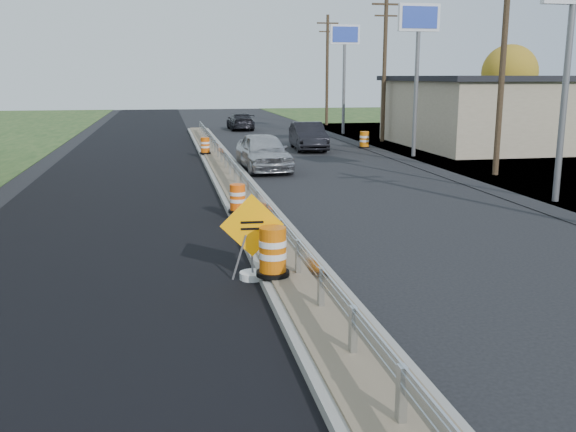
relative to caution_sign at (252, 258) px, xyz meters
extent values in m
plane|color=black|center=(0.90, 3.58, -0.47)|extent=(140.00, 140.00, 0.00)
cube|color=black|center=(-3.50, 13.58, -0.47)|extent=(7.20, 120.00, 0.01)
cube|color=gray|center=(0.90, 11.58, -0.38)|extent=(1.60, 55.00, 0.18)
cube|color=brown|center=(0.90, 11.58, -0.27)|extent=(1.25, 55.00, 0.05)
cube|color=silver|center=(0.90, -6.42, 0.11)|extent=(0.10, 0.15, 0.70)
cube|color=silver|center=(0.90, -4.42, 0.11)|extent=(0.10, 0.15, 0.70)
cube|color=silver|center=(0.90, -2.42, 0.11)|extent=(0.10, 0.15, 0.70)
cube|color=silver|center=(0.90, -0.42, 0.11)|extent=(0.10, 0.15, 0.70)
cube|color=silver|center=(0.90, 1.58, 0.11)|extent=(0.10, 0.15, 0.70)
cube|color=silver|center=(0.90, 3.58, 0.11)|extent=(0.10, 0.15, 0.70)
cube|color=silver|center=(0.90, 5.58, 0.11)|extent=(0.10, 0.15, 0.70)
cube|color=silver|center=(0.90, 7.58, 0.11)|extent=(0.10, 0.15, 0.70)
cube|color=silver|center=(0.90, 9.58, 0.11)|extent=(0.10, 0.15, 0.70)
cube|color=silver|center=(0.90, 11.58, 0.11)|extent=(0.10, 0.15, 0.70)
cube|color=silver|center=(0.90, 13.58, 0.11)|extent=(0.10, 0.15, 0.70)
cube|color=silver|center=(0.90, 15.58, 0.11)|extent=(0.10, 0.15, 0.70)
cube|color=silver|center=(0.90, 17.58, 0.11)|extent=(0.10, 0.15, 0.70)
cube|color=silver|center=(0.90, 19.58, 0.11)|extent=(0.10, 0.15, 0.70)
cube|color=silver|center=(0.90, 21.58, 0.11)|extent=(0.10, 0.15, 0.70)
cube|color=silver|center=(0.90, 23.58, 0.11)|extent=(0.10, 0.15, 0.70)
cube|color=silver|center=(0.90, 25.58, 0.11)|extent=(0.10, 0.15, 0.70)
cube|color=silver|center=(0.90, 27.58, 0.11)|extent=(0.10, 0.15, 0.70)
cube|color=silver|center=(0.90, 29.58, 0.11)|extent=(0.10, 0.15, 0.70)
cube|color=silver|center=(0.90, 31.58, 0.11)|extent=(0.10, 0.15, 0.70)
cube|color=silver|center=(0.90, 33.58, 0.11)|extent=(0.10, 0.15, 0.70)
cube|color=silver|center=(0.90, 35.58, 0.11)|extent=(0.10, 0.15, 0.70)
cube|color=silver|center=(0.90, 12.58, 0.31)|extent=(0.04, 46.00, 0.34)
cube|color=silver|center=(0.90, 12.58, 0.23)|extent=(0.06, 46.00, 0.03)
cube|color=silver|center=(0.90, 12.58, 0.39)|extent=(0.06, 46.00, 0.03)
cube|color=tan|center=(21.90, 23.58, 1.53)|extent=(18.00, 12.00, 4.00)
cube|color=black|center=(21.90, 23.58, 3.65)|extent=(18.50, 12.50, 0.30)
cube|color=black|center=(12.95, 23.58, 1.13)|extent=(0.08, 7.20, 2.20)
cylinder|color=slate|center=(11.40, 6.58, 2.93)|extent=(0.22, 0.22, 6.80)
cylinder|color=slate|center=(11.40, 19.58, 2.93)|extent=(0.22, 0.22, 6.80)
cube|color=white|center=(11.40, 19.58, 6.73)|extent=(2.20, 0.25, 1.40)
cube|color=#263FB2|center=(11.40, 19.58, 6.73)|extent=(1.90, 0.30, 1.10)
cylinder|color=slate|center=(11.40, 33.58, 2.93)|extent=(0.22, 0.22, 6.80)
cube|color=white|center=(11.40, 33.58, 6.73)|extent=(2.20, 0.25, 1.40)
cube|color=#263FB2|center=(11.40, 33.58, 6.73)|extent=(1.90, 0.30, 1.10)
cylinder|color=#473523|center=(12.40, 12.58, 4.23)|extent=(0.26, 0.26, 9.40)
cylinder|color=#473523|center=(12.40, 27.58, 4.23)|extent=(0.26, 0.26, 9.40)
cube|color=#473523|center=(12.40, 27.58, 8.23)|extent=(1.90, 0.12, 0.12)
cube|color=#473523|center=(12.40, 27.58, 7.53)|extent=(1.50, 0.10, 0.10)
cylinder|color=#473523|center=(12.40, 42.58, 4.23)|extent=(0.26, 0.26, 9.40)
cube|color=#473523|center=(12.40, 42.58, 8.23)|extent=(1.90, 0.12, 0.12)
cube|color=#473523|center=(12.40, 42.58, 7.53)|extent=(1.50, 0.10, 0.10)
cylinder|color=#473523|center=(26.90, 37.58, 1.07)|extent=(0.36, 0.36, 3.08)
sphere|color=#B19A25|center=(26.90, 37.58, 4.08)|extent=(4.62, 4.62, 4.62)
cylinder|color=white|center=(0.00, 0.00, -0.39)|extent=(0.56, 0.56, 0.16)
cube|color=slate|center=(-0.28, 0.00, 0.03)|extent=(0.33, 0.06, 0.97)
cube|color=slate|center=(0.28, 0.00, 0.03)|extent=(0.33, 0.06, 0.97)
cube|color=slate|center=(0.00, 0.05, 0.03)|extent=(0.05, 0.25, 0.99)
cube|color=#FFA105|center=(0.00, 0.00, 0.71)|extent=(1.34, 0.10, 1.34)
cube|color=black|center=(0.00, -0.02, 0.78)|extent=(0.48, 0.03, 0.05)
cube|color=black|center=(0.00, -0.02, 0.64)|extent=(0.48, 0.03, 0.05)
cylinder|color=black|center=(0.35, -0.52, -0.20)|extent=(0.69, 0.69, 0.09)
cylinder|color=#D56109|center=(0.35, -0.52, 0.29)|extent=(0.55, 0.55, 0.97)
cylinder|color=white|center=(0.35, -0.52, 0.45)|extent=(0.57, 0.57, 0.13)
cylinder|color=white|center=(0.35, -0.52, 0.20)|extent=(0.57, 0.57, 0.13)
cylinder|color=black|center=(0.35, 5.85, -0.20)|extent=(0.58, 0.58, 0.08)
cylinder|color=#FF570A|center=(0.35, 5.85, 0.20)|extent=(0.46, 0.46, 0.81)
cylinder|color=white|center=(0.35, 5.85, 0.34)|extent=(0.48, 0.48, 0.11)
cylinder|color=white|center=(0.35, 5.85, 0.13)|extent=(0.48, 0.48, 0.11)
cylinder|color=black|center=(0.35, 21.06, -0.20)|extent=(0.58, 0.58, 0.08)
cylinder|color=#E25609|center=(0.35, 21.06, 0.21)|extent=(0.47, 0.47, 0.82)
cylinder|color=white|center=(0.35, 21.06, 0.34)|extent=(0.48, 0.48, 0.11)
cylinder|color=white|center=(0.35, 21.06, 0.13)|extent=(0.48, 0.48, 0.11)
cylinder|color=black|center=(10.10, 24.22, -0.43)|extent=(0.68, 0.68, 0.09)
cylinder|color=orange|center=(10.10, 24.22, 0.05)|extent=(0.54, 0.54, 0.95)
cylinder|color=white|center=(10.10, 24.22, 0.20)|extent=(0.56, 0.56, 0.12)
cylinder|color=white|center=(10.10, 24.22, -0.04)|extent=(0.56, 0.56, 0.12)
imported|color=#B0AFB4|center=(2.70, 16.10, 0.38)|extent=(2.30, 5.12, 1.71)
imported|color=black|center=(6.54, 23.84, 0.33)|extent=(1.98, 4.96, 1.60)
imported|color=black|center=(4.33, 39.04, 0.21)|extent=(1.93, 4.70, 1.36)
camera|label=1|loc=(-1.72, -12.96, 3.76)|focal=40.00mm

